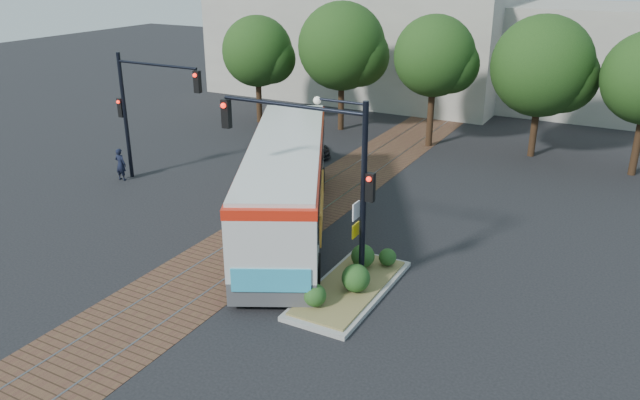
{
  "coord_description": "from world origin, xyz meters",
  "views": [
    {
      "loc": [
        12.37,
        -16.94,
        10.12
      ],
      "look_at": [
        2.05,
        2.05,
        1.6
      ],
      "focal_mm": 35.0,
      "sensor_mm": 36.0,
      "label": 1
    }
  ],
  "objects": [
    {
      "name": "trackbed",
      "position": [
        0.0,
        4.0,
        0.01
      ],
      "size": [
        3.6,
        40.0,
        0.02
      ],
      "color": "brown",
      "rests_on": "ground"
    },
    {
      "name": "signal_pole_left",
      "position": [
        -8.37,
        4.0,
        3.86
      ],
      "size": [
        4.99,
        0.34,
        6.0
      ],
      "color": "black",
      "rests_on": "ground"
    },
    {
      "name": "parked_car",
      "position": [
        -4.18,
        11.1,
        0.59
      ],
      "size": [
        4.42,
        3.06,
        1.19
      ],
      "primitive_type": "imported",
      "rotation": [
        0.0,
        0.0,
        1.19
      ],
      "color": "black",
      "rests_on": "ground"
    },
    {
      "name": "warehouses",
      "position": [
        -0.53,
        28.75,
        3.81
      ],
      "size": [
        40.0,
        13.0,
        8.0
      ],
      "color": "#ADA899",
      "rests_on": "ground"
    },
    {
      "name": "signal_pole_main",
      "position": [
        3.86,
        -0.81,
        4.16
      ],
      "size": [
        5.49,
        0.46,
        6.0
      ],
      "color": "black",
      "rests_on": "ground"
    },
    {
      "name": "traffic_island",
      "position": [
        4.82,
        -0.9,
        0.33
      ],
      "size": [
        2.2,
        5.2,
        1.13
      ],
      "color": "gray",
      "rests_on": "ground"
    },
    {
      "name": "city_bus",
      "position": [
        0.3,
        2.51,
        1.94
      ],
      "size": [
        8.43,
        12.82,
        3.49
      ],
      "rotation": [
        0.0,
        0.0,
        0.48
      ],
      "color": "#49494B",
      "rests_on": "ground"
    },
    {
      "name": "officer",
      "position": [
        -9.55,
        3.4,
        0.79
      ],
      "size": [
        0.59,
        0.41,
        1.57
      ],
      "primitive_type": "imported",
      "rotation": [
        0.0,
        0.0,
        3.19
      ],
      "color": "black",
      "rests_on": "ground"
    },
    {
      "name": "ground",
      "position": [
        0.0,
        0.0,
        0.0
      ],
      "size": [
        120.0,
        120.0,
        0.0
      ],
      "primitive_type": "plane",
      "color": "black",
      "rests_on": "ground"
    },
    {
      "name": "tree_row",
      "position": [
        1.21,
        16.42,
        4.85
      ],
      "size": [
        26.4,
        5.6,
        7.67
      ],
      "color": "#382314",
      "rests_on": "ground"
    }
  ]
}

